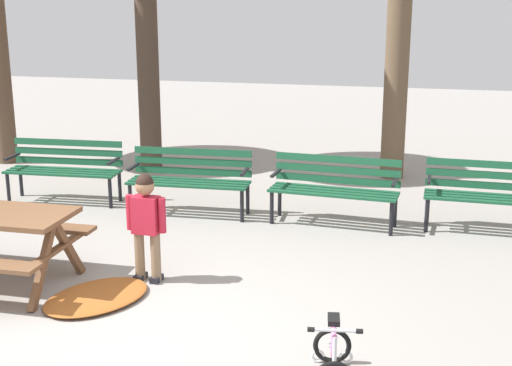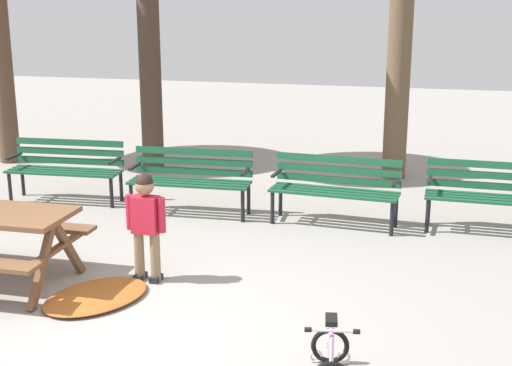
# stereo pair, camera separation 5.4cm
# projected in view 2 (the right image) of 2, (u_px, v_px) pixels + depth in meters

# --- Properties ---
(ground) EXTENTS (36.00, 36.00, 0.00)m
(ground) POSITION_uv_depth(u_px,v_px,m) (120.00, 342.00, 5.88)
(ground) COLOR gray
(park_bench_far_left) EXTENTS (1.63, 0.57, 0.85)m
(park_bench_far_left) POSITION_uv_depth(u_px,v_px,m) (67.00, 165.00, 9.87)
(park_bench_far_left) COLOR #195133
(park_bench_far_left) RESTS_ON ground
(park_bench_left) EXTENTS (1.62, 0.55, 0.85)m
(park_bench_left) POSITION_uv_depth(u_px,v_px,m) (191.00, 176.00, 9.27)
(park_bench_left) COLOR #195133
(park_bench_left) RESTS_ON ground
(park_bench_right) EXTENTS (1.63, 0.56, 0.85)m
(park_bench_right) POSITION_uv_depth(u_px,v_px,m) (336.00, 185.00, 8.83)
(park_bench_right) COLOR #195133
(park_bench_right) RESTS_ON ground
(park_bench_far_right) EXTENTS (1.61, 0.48, 0.85)m
(park_bench_far_right) POSITION_uv_depth(u_px,v_px,m) (493.00, 191.00, 8.53)
(park_bench_far_right) COLOR #195133
(park_bench_far_right) RESTS_ON ground
(child_standing) EXTENTS (0.42, 0.19, 1.11)m
(child_standing) POSITION_uv_depth(u_px,v_px,m) (146.00, 218.00, 6.99)
(child_standing) COLOR #7F664C
(child_standing) RESTS_ON ground
(kids_bicycle) EXTENTS (0.44, 0.60, 0.54)m
(kids_bicycle) POSITION_uv_depth(u_px,v_px,m) (331.00, 356.00, 5.24)
(kids_bicycle) COLOR black
(kids_bicycle) RESTS_ON ground
(leaf_pile) EXTENTS (1.15, 1.30, 0.07)m
(leaf_pile) POSITION_uv_depth(u_px,v_px,m) (96.00, 296.00, 6.69)
(leaf_pile) COLOR #9E5623
(leaf_pile) RESTS_ON ground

